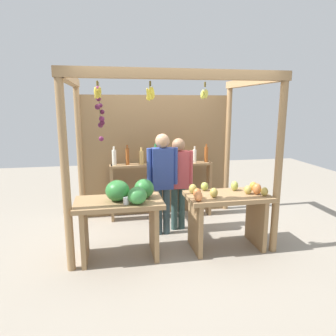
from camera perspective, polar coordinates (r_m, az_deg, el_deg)
name	(u,v)px	position (r m, az deg, el deg)	size (l,w,h in m)	color
ground_plane	(166,232)	(5.07, -0.39, -11.81)	(12.00, 12.00, 0.00)	gray
market_stall	(161,142)	(5.10, -1.35, 4.87)	(2.86, 1.94, 2.44)	#99754C
fruit_counter_left	(124,208)	(4.10, -8.28, -7.35)	(1.15, 0.65, 1.07)	#99754C
fruit_counter_right	(227,208)	(4.44, 10.86, -7.30)	(1.15, 0.64, 0.95)	#99754C
bottle_shelf_unit	(161,174)	(5.48, -1.26, -1.13)	(1.83, 0.22, 1.36)	#99754C
vendor_man	(162,175)	(4.71, -1.05, -1.37)	(0.48, 0.22, 1.60)	#334951
vendor_woman	(178,176)	(4.92, 1.92, -1.54)	(0.48, 0.20, 1.51)	#304B47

